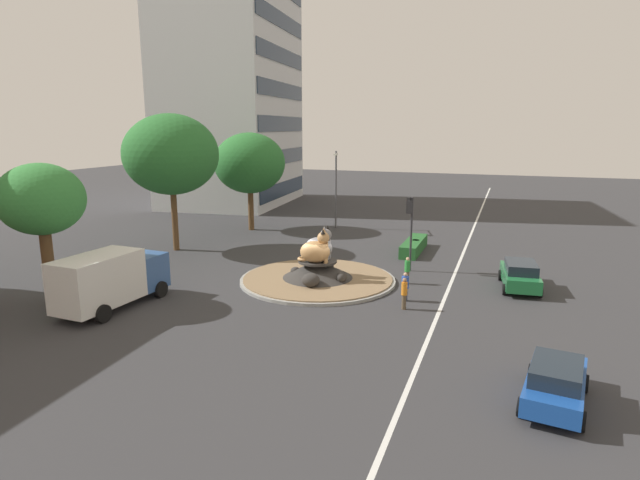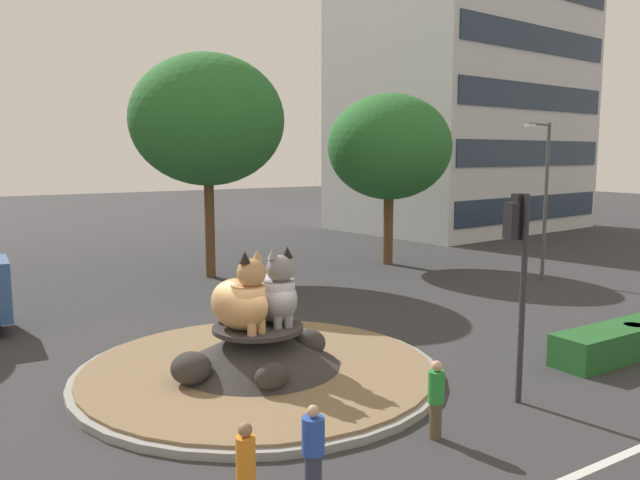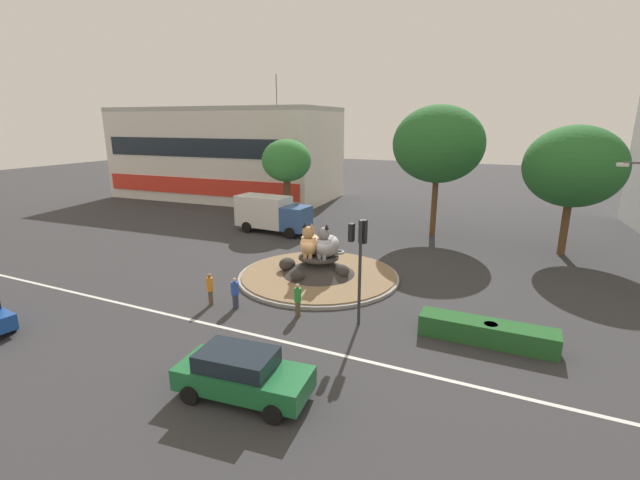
% 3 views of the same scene
% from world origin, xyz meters
% --- Properties ---
extents(ground_plane, '(160.00, 160.00, 0.00)m').
position_xyz_m(ground_plane, '(0.00, 0.00, 0.00)').
color(ground_plane, '#333335').
extents(roundabout_island, '(9.50, 9.50, 1.33)m').
position_xyz_m(roundabout_island, '(-0.02, -0.01, 0.46)').
color(roundabout_island, gray).
rests_on(roundabout_island, ground).
extents(cat_statue_calico, '(1.55, 2.21, 2.08)m').
position_xyz_m(cat_statue_calico, '(-0.51, -0.13, 2.09)').
color(cat_statue_calico, tan).
rests_on(cat_statue_calico, roundabout_island).
extents(cat_statue_grey, '(1.43, 2.04, 2.07)m').
position_xyz_m(cat_statue_grey, '(0.53, 0.03, 2.09)').
color(cat_statue_grey, gray).
rests_on(cat_statue_grey, roundabout_island).
extents(traffic_light_mast, '(0.76, 0.49, 4.86)m').
position_xyz_m(traffic_light_mast, '(4.22, -4.77, 3.57)').
color(traffic_light_mast, '#2D2D33').
rests_on(traffic_light_mast, ground).
extents(office_tower, '(18.84, 14.44, 30.74)m').
position_xyz_m(office_tower, '(28.40, 21.42, 15.37)').
color(office_tower, silver).
rests_on(office_tower, ground).
extents(clipped_hedge_strip, '(5.51, 1.20, 0.90)m').
position_xyz_m(clipped_hedge_strip, '(9.73, -4.16, 0.45)').
color(clipped_hedge_strip, '#235B28').
rests_on(clipped_hedge_strip, ground).
extents(broadleaf_tree_behind_island, '(6.36, 6.36, 8.79)m').
position_xyz_m(broadleaf_tree_behind_island, '(13.36, 11.43, 6.07)').
color(broadleaf_tree_behind_island, brown).
rests_on(broadleaf_tree_behind_island, ground).
extents(third_tree_left, '(7.02, 7.02, 10.25)m').
position_xyz_m(third_tree_left, '(4.14, 13.11, 7.25)').
color(third_tree_left, brown).
rests_on(third_tree_left, ground).
extents(streetlight_arm, '(2.40, 0.84, 7.12)m').
position_xyz_m(streetlight_arm, '(16.57, 4.33, 4.18)').
color(streetlight_arm, '#4C4C51').
rests_on(streetlight_arm, ground).
extents(pedestrian_green_shirt, '(0.34, 0.34, 1.64)m').
position_xyz_m(pedestrian_green_shirt, '(1.37, -5.25, 0.87)').
color(pedestrian_green_shirt, brown).
rests_on(pedestrian_green_shirt, ground).
extents(pedestrian_blue_shirt, '(0.39, 0.39, 1.60)m').
position_xyz_m(pedestrian_blue_shirt, '(-1.86, -5.74, 0.83)').
color(pedestrian_blue_shirt, '#33384C').
rests_on(pedestrian_blue_shirt, ground).
extents(pedestrian_orange_shirt, '(0.31, 0.31, 1.69)m').
position_xyz_m(pedestrian_orange_shirt, '(-3.22, -5.95, 0.91)').
color(pedestrian_orange_shirt, brown).
rests_on(pedestrian_orange_shirt, ground).
extents(litter_bin, '(0.56, 0.56, 0.90)m').
position_xyz_m(litter_bin, '(9.86, -4.27, 0.45)').
color(litter_bin, '#2D4233').
rests_on(litter_bin, ground).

